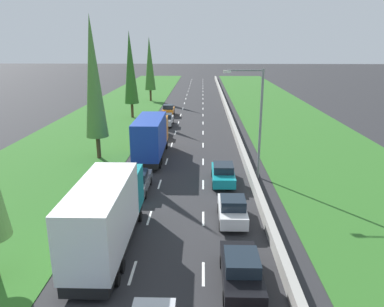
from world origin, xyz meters
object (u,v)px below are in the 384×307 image
(white_hatchback_right_lane, at_px, (232,210))
(orange_hatchback_left_lane, at_px, (168,110))
(street_light_mast, at_px, (257,116))
(silver_sedan_left_lane, at_px, (166,120))
(grey_sedan_left_lane, at_px, (137,181))
(poplar_tree_second, at_px, (93,78))
(poplar_tree_third, at_px, (130,68))
(white_box_truck_left_lane, at_px, (107,214))
(teal_sedan_right_lane, at_px, (223,174))
(black_sedan_right_lane, at_px, (241,270))
(black_hatchback_left_lane, at_px, (159,130))
(poplar_tree_fourth, at_px, (150,64))
(blue_box_truck_left_lane, at_px, (151,137))

(white_hatchback_right_lane, height_order, orange_hatchback_left_lane, same)
(street_light_mast, bearing_deg, silver_sedan_left_lane, 114.64)
(grey_sedan_left_lane, bearing_deg, orange_hatchback_left_lane, 90.70)
(poplar_tree_second, relative_size, poplar_tree_third, 1.06)
(white_box_truck_left_lane, height_order, orange_hatchback_left_lane, white_box_truck_left_lane)
(teal_sedan_right_lane, bearing_deg, black_sedan_right_lane, -89.39)
(street_light_mast, bearing_deg, poplar_tree_third, 120.08)
(white_box_truck_left_lane, distance_m, grey_sedan_left_lane, 8.51)
(black_hatchback_left_lane, bearing_deg, poplar_tree_fourth, 99.58)
(teal_sedan_right_lane, distance_m, silver_sedan_left_lane, 22.82)
(white_hatchback_right_lane, bearing_deg, poplar_tree_third, 110.20)
(teal_sedan_right_lane, bearing_deg, blue_box_truck_left_lane, 135.26)
(poplar_tree_second, bearing_deg, black_hatchback_left_lane, 61.31)
(teal_sedan_right_lane, bearing_deg, orange_hatchback_left_lane, 103.50)
(black_hatchback_left_lane, distance_m, white_hatchback_right_lane, 23.40)
(black_hatchback_left_lane, relative_size, poplar_tree_fourth, 0.32)
(white_box_truck_left_lane, relative_size, blue_box_truck_left_lane, 1.00)
(silver_sedan_left_lane, relative_size, street_light_mast, 0.50)
(white_box_truck_left_lane, xyz_separation_m, silver_sedan_left_lane, (0.06, 32.21, -1.37))
(black_sedan_right_lane, distance_m, orange_hatchback_left_lane, 43.13)
(black_sedan_right_lane, relative_size, teal_sedan_right_lane, 1.00)
(white_box_truck_left_lane, bearing_deg, blue_box_truck_left_lane, 89.65)
(white_box_truck_left_lane, relative_size, black_sedan_right_lane, 2.09)
(blue_box_truck_left_lane, bearing_deg, white_box_truck_left_lane, -90.35)
(grey_sedan_left_lane, bearing_deg, black_hatchback_left_lane, 91.09)
(grey_sedan_left_lane, height_order, poplar_tree_second, poplar_tree_second)
(poplar_tree_second, bearing_deg, street_light_mast, -19.35)
(white_hatchback_right_lane, xyz_separation_m, silver_sedan_left_lane, (-6.91, 28.63, -0.02))
(poplar_tree_third, height_order, poplar_tree_fourth, poplar_tree_third)
(black_sedan_right_lane, relative_size, poplar_tree_third, 0.35)
(blue_box_truck_left_lane, height_order, poplar_tree_fourth, poplar_tree_fourth)
(black_sedan_right_lane, bearing_deg, poplar_tree_third, 107.08)
(white_hatchback_right_lane, xyz_separation_m, teal_sedan_right_lane, (-0.22, 6.81, -0.02))
(grey_sedan_left_lane, bearing_deg, poplar_tree_third, 101.01)
(grey_sedan_left_lane, height_order, white_hatchback_right_lane, white_hatchback_right_lane)
(white_box_truck_left_lane, bearing_deg, orange_hatchback_left_lane, 90.40)
(white_hatchback_right_lane, bearing_deg, white_box_truck_left_lane, -152.80)
(poplar_tree_fourth, xyz_separation_m, street_light_mast, (14.52, -42.95, -1.89))
(black_hatchback_left_lane, xyz_separation_m, white_hatchback_right_lane, (7.19, -22.27, 0.00))
(black_hatchback_left_lane, height_order, poplar_tree_fourth, poplar_tree_fourth)
(black_sedan_right_lane, bearing_deg, white_box_truck_left_lane, 157.17)
(blue_box_truck_left_lane, distance_m, silver_sedan_left_lane, 15.30)
(white_hatchback_right_lane, bearing_deg, grey_sedan_left_lane, 144.90)
(black_sedan_right_lane, relative_size, poplar_tree_fourth, 0.37)
(poplar_tree_second, bearing_deg, black_sedan_right_lane, -58.81)
(orange_hatchback_left_lane, relative_size, poplar_tree_third, 0.31)
(blue_box_truck_left_lane, relative_size, teal_sedan_right_lane, 2.09)
(poplar_tree_second, height_order, street_light_mast, poplar_tree_second)
(white_box_truck_left_lane, xyz_separation_m, grey_sedan_left_lane, (0.11, 8.40, -1.37))
(black_hatchback_left_lane, bearing_deg, white_box_truck_left_lane, -89.50)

